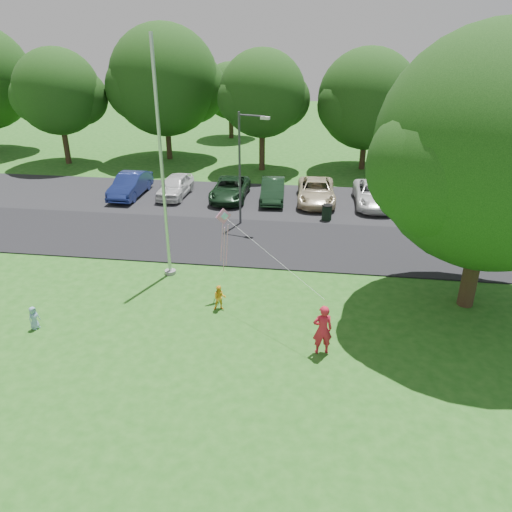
# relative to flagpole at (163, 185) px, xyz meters

# --- Properties ---
(ground) EXTENTS (120.00, 120.00, 0.00)m
(ground) POSITION_rel_flagpole_xyz_m (3.50, -5.00, -4.17)
(ground) COLOR #215E18
(ground) RESTS_ON ground
(park_road) EXTENTS (60.00, 6.00, 0.06)m
(park_road) POSITION_rel_flagpole_xyz_m (3.50, 4.00, -4.14)
(park_road) COLOR black
(park_road) RESTS_ON ground
(parking_strip) EXTENTS (42.00, 7.00, 0.06)m
(parking_strip) POSITION_rel_flagpole_xyz_m (3.50, 10.50, -4.14)
(parking_strip) COLOR black
(parking_strip) RESTS_ON ground
(flagpole) EXTENTS (0.50, 0.50, 10.00)m
(flagpole) POSITION_rel_flagpole_xyz_m (0.00, 0.00, 0.00)
(flagpole) COLOR #B7BABF
(flagpole) RESTS_ON ground
(street_lamp) EXTENTS (1.71, 0.59, 6.17)m
(street_lamp) POSITION_rel_flagpole_xyz_m (2.39, 6.36, -0.46)
(street_lamp) COLOR #3F3F44
(street_lamp) RESTS_ON ground
(trash_can) EXTENTS (0.60, 0.60, 0.95)m
(trash_can) POSITION_rel_flagpole_xyz_m (6.93, 7.62, -3.69)
(trash_can) COLOR black
(trash_can) RESTS_ON ground
(big_tree) EXTENTS (9.26, 8.60, 10.57)m
(big_tree) POSITION_rel_flagpole_xyz_m (12.45, -1.10, 1.90)
(big_tree) COLOR #332316
(big_tree) RESTS_ON ground
(tree_row) EXTENTS (64.35, 11.94, 10.88)m
(tree_row) POSITION_rel_flagpole_xyz_m (5.09, 19.23, 1.55)
(tree_row) COLOR #332316
(tree_row) RESTS_ON ground
(horizon_trees) EXTENTS (77.46, 7.20, 7.02)m
(horizon_trees) POSITION_rel_flagpole_xyz_m (7.56, 28.88, 0.14)
(horizon_trees) COLOR #332316
(horizon_trees) RESTS_ON ground
(parked_cars) EXTENTS (19.87, 5.25, 1.46)m
(parked_cars) POSITION_rel_flagpole_xyz_m (3.83, 10.54, -3.43)
(parked_cars) COLOR navy
(parked_cars) RESTS_ON ground
(woman) EXTENTS (0.76, 0.58, 1.85)m
(woman) POSITION_rel_flagpole_xyz_m (6.87, -5.04, -3.24)
(woman) COLOR red
(woman) RESTS_ON ground
(child_yellow) EXTENTS (0.56, 0.47, 1.04)m
(child_yellow) POSITION_rel_flagpole_xyz_m (2.85, -2.73, -3.65)
(child_yellow) COLOR yellow
(child_yellow) RESTS_ON ground
(child_blue) EXTENTS (0.42, 0.51, 0.91)m
(child_blue) POSITION_rel_flagpole_xyz_m (-3.66, -5.00, -3.71)
(child_blue) COLOR #84A8CB
(child_blue) RESTS_ON ground
(kite) EXTENTS (4.33, 3.89, 2.86)m
(kite) POSITION_rel_flagpole_xyz_m (2.90, -1.50, -1.15)
(kite) COLOR pink
(kite) RESTS_ON ground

